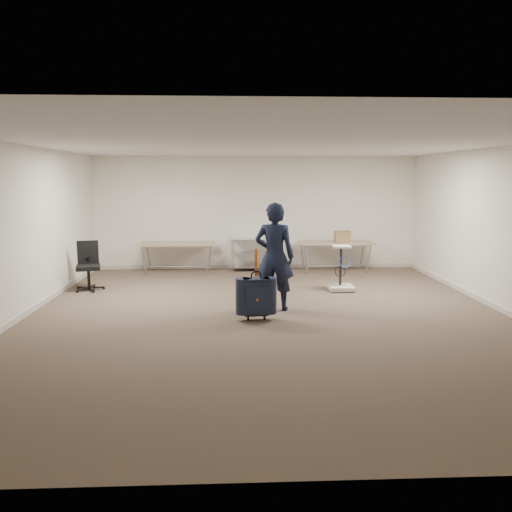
{
  "coord_description": "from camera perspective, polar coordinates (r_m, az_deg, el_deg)",
  "views": [
    {
      "loc": [
        -0.55,
        -7.93,
        2.26
      ],
      "look_at": [
        -0.18,
        0.3,
        0.97
      ],
      "focal_mm": 35.0,
      "sensor_mm": 36.0,
      "label": 1
    }
  ],
  "objects": [
    {
      "name": "ground",
      "position": [
        8.27,
        1.36,
        -6.98
      ],
      "size": [
        9.0,
        9.0,
        0.0
      ],
      "primitive_type": "plane",
      "color": "#4B392D",
      "rests_on": "ground"
    },
    {
      "name": "person",
      "position": [
        8.56,
        2.12,
        -0.06
      ],
      "size": [
        0.76,
        0.59,
        1.86
      ],
      "primitive_type": "imported",
      "rotation": [
        0.0,
        0.0,
        2.91
      ],
      "color": "black",
      "rests_on": "ground"
    },
    {
      "name": "equipment_cart",
      "position": [
        10.26,
        9.68,
        -2.58
      ],
      "size": [
        0.5,
        0.5,
        0.92
      ],
      "color": "beige",
      "rests_on": "ground"
    },
    {
      "name": "suitcase",
      "position": [
        7.98,
        0.02,
        -4.63
      ],
      "size": [
        0.44,
        0.28,
        1.16
      ],
      "color": "black",
      "rests_on": "ground"
    },
    {
      "name": "folding_table_right",
      "position": [
        12.23,
        9.02,
        1.35
      ],
      "size": [
        1.8,
        0.75,
        0.73
      ],
      "color": "#A08262",
      "rests_on": "ground"
    },
    {
      "name": "office_chair",
      "position": [
        10.73,
        -18.57,
        -2.1
      ],
      "size": [
        0.6,
        0.6,
        0.99
      ],
      "color": "black",
      "rests_on": "ground"
    },
    {
      "name": "cardboard_box",
      "position": [
        12.19,
        9.85,
        2.2
      ],
      "size": [
        0.38,
        0.29,
        0.27
      ],
      "primitive_type": "cube",
      "rotation": [
        0.0,
        0.0,
        -0.06
      ],
      "color": "olive",
      "rests_on": "folding_table_right"
    },
    {
      "name": "wire_shelf",
      "position": [
        12.28,
        0.04,
        0.37
      ],
      "size": [
        1.22,
        0.47,
        0.8
      ],
      "color": "silver",
      "rests_on": "ground"
    },
    {
      "name": "folding_table_left",
      "position": [
        12.06,
        -8.96,
        1.25
      ],
      "size": [
        1.8,
        0.75,
        0.73
      ],
      "color": "#A08262",
      "rests_on": "ground"
    },
    {
      "name": "room_shell",
      "position": [
        9.59,
        0.8,
        -4.44
      ],
      "size": [
        8.0,
        9.0,
        9.0
      ],
      "color": "silver",
      "rests_on": "ground"
    }
  ]
}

